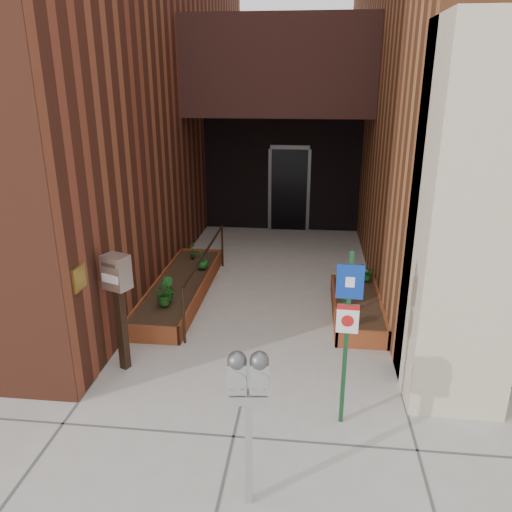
% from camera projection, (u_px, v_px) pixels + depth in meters
% --- Properties ---
extents(ground, '(80.00, 80.00, 0.00)m').
position_uv_depth(ground, '(245.00, 385.00, 6.50)').
color(ground, '#9E9991').
rests_on(ground, ground).
extents(architecture, '(20.00, 14.60, 10.00)m').
position_uv_depth(architecture, '(275.00, 22.00, 11.30)').
color(architecture, maroon).
rests_on(architecture, ground).
extents(planter_left, '(0.90, 3.60, 0.30)m').
position_uv_depth(planter_left, '(181.00, 289.00, 9.14)').
color(planter_left, brown).
rests_on(planter_left, ground).
extents(planter_right, '(0.80, 2.20, 0.30)m').
position_uv_depth(planter_right, '(357.00, 309.00, 8.35)').
color(planter_right, brown).
rests_on(planter_right, ground).
extents(handrail, '(0.04, 3.34, 0.90)m').
position_uv_depth(handrail, '(206.00, 259.00, 8.84)').
color(handrail, black).
rests_on(handrail, ground).
extents(parking_meter, '(0.37, 0.18, 1.61)m').
position_uv_depth(parking_meter, '(248.00, 389.00, 4.30)').
color(parking_meter, '#A2A1A4').
rests_on(parking_meter, ground).
extents(sign_post, '(0.29, 0.07, 2.10)m').
position_uv_depth(sign_post, '(347.00, 322.00, 5.38)').
color(sign_post, '#153C1F').
rests_on(sign_post, ground).
extents(payment_dropbox, '(0.40, 0.35, 1.65)m').
position_uv_depth(payment_dropbox, '(118.00, 288.00, 6.50)').
color(payment_dropbox, black).
rests_on(payment_dropbox, ground).
extents(shrub_left_a, '(0.45, 0.45, 0.38)m').
position_uv_depth(shrub_left_a, '(165.00, 294.00, 8.06)').
color(shrub_left_a, '#1C5317').
rests_on(shrub_left_a, planter_left).
extents(shrub_left_b, '(0.30, 0.30, 0.39)m').
position_uv_depth(shrub_left_b, '(168.00, 289.00, 8.23)').
color(shrub_left_b, '#1A5E1E').
rests_on(shrub_left_b, planter_left).
extents(shrub_left_c, '(0.30, 0.30, 0.38)m').
position_uv_depth(shrub_left_c, '(202.00, 259.00, 9.63)').
color(shrub_left_c, '#1C631F').
rests_on(shrub_left_c, planter_left).
extents(shrub_left_d, '(0.24, 0.24, 0.33)m').
position_uv_depth(shrub_left_d, '(193.00, 250.00, 10.19)').
color(shrub_left_d, '#1A5117').
rests_on(shrub_left_d, planter_left).
extents(shrub_right_a, '(0.22, 0.22, 0.35)m').
position_uv_depth(shrub_right_a, '(346.00, 313.00, 7.42)').
color(shrub_right_a, '#164F1B').
rests_on(shrub_right_a, planter_right).
extents(shrub_right_b, '(0.24, 0.24, 0.32)m').
position_uv_depth(shrub_right_b, '(344.00, 301.00, 7.87)').
color(shrub_right_b, '#1F5E1A').
rests_on(shrub_right_b, planter_right).
extents(shrub_right_c, '(0.31, 0.31, 0.29)m').
position_uv_depth(shrub_right_c, '(368.00, 273.00, 9.06)').
color(shrub_right_c, '#19591C').
rests_on(shrub_right_c, planter_right).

